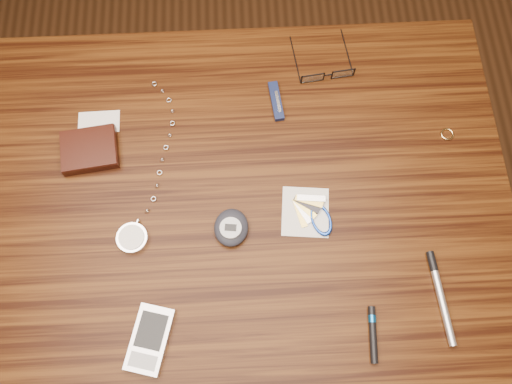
% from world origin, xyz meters
% --- Properties ---
extents(ground, '(3.80, 3.80, 0.00)m').
position_xyz_m(ground, '(0.00, 0.00, 0.00)').
color(ground, '#472814').
rests_on(ground, ground).
extents(desk, '(1.00, 0.70, 0.75)m').
position_xyz_m(desk, '(0.00, 0.00, 0.65)').
color(desk, '#371B08').
rests_on(desk, ground).
extents(wallet_and_card, '(0.11, 0.13, 0.02)m').
position_xyz_m(wallet_and_card, '(-0.23, 0.10, 0.76)').
color(wallet_and_card, black).
rests_on(wallet_and_card, desk).
extents(eyeglasses, '(0.12, 0.12, 0.02)m').
position_xyz_m(eyeglasses, '(0.20, 0.23, 0.76)').
color(eyeglasses, black).
rests_on(eyeglasses, desk).
extents(gold_ring, '(0.03, 0.03, 0.00)m').
position_xyz_m(gold_ring, '(0.41, 0.10, 0.75)').
color(gold_ring, '#DCB063').
rests_on(gold_ring, desk).
extents(pocket_watch, '(0.10, 0.33, 0.02)m').
position_xyz_m(pocket_watch, '(-0.15, -0.06, 0.76)').
color(pocket_watch, silver).
rests_on(pocket_watch, desk).
extents(pda_phone, '(0.08, 0.11, 0.02)m').
position_xyz_m(pda_phone, '(-0.12, -0.23, 0.76)').
color(pda_phone, '#B8B9BD').
rests_on(pda_phone, desk).
extents(pedometer, '(0.06, 0.07, 0.03)m').
position_xyz_m(pedometer, '(0.01, -0.06, 0.76)').
color(pedometer, black).
rests_on(pedometer, desk).
extents(notepad_keys, '(0.10, 0.10, 0.01)m').
position_xyz_m(notepad_keys, '(0.15, -0.04, 0.75)').
color(notepad_keys, silver).
rests_on(notepad_keys, desk).
extents(pocket_knife, '(0.03, 0.08, 0.01)m').
position_xyz_m(pocket_knife, '(0.10, 0.18, 0.75)').
color(pocket_knife, '#0F1638').
rests_on(pocket_knife, desk).
extents(silver_pen, '(0.02, 0.15, 0.01)m').
position_xyz_m(silver_pen, '(0.34, -0.17, 0.76)').
color(silver_pen, silver).
rests_on(silver_pen, desk).
extents(black_blue_pen, '(0.02, 0.09, 0.01)m').
position_xyz_m(black_blue_pen, '(0.23, -0.24, 0.76)').
color(black_blue_pen, black).
rests_on(black_blue_pen, desk).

